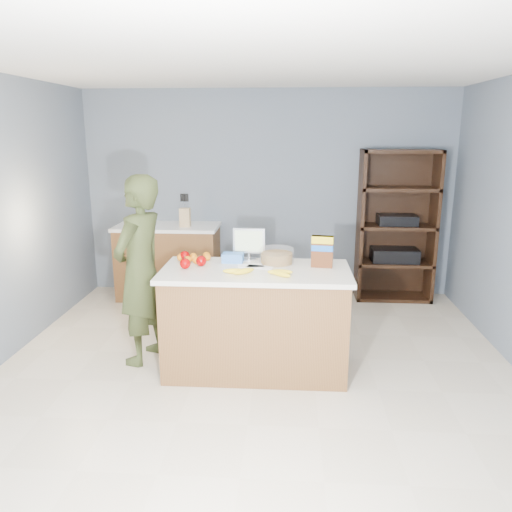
# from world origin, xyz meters

# --- Properties ---
(floor) EXTENTS (4.50, 5.00, 0.02)m
(floor) POSITION_xyz_m (0.00, 0.00, 0.00)
(floor) COLOR beige
(floor) RESTS_ON ground
(walls) EXTENTS (4.52, 5.02, 2.51)m
(walls) POSITION_xyz_m (0.00, 0.00, 1.65)
(walls) COLOR slate
(walls) RESTS_ON ground
(counter_peninsula) EXTENTS (1.56, 0.76, 0.90)m
(counter_peninsula) POSITION_xyz_m (0.00, 0.30, 0.42)
(counter_peninsula) COLOR brown
(counter_peninsula) RESTS_ON ground
(back_cabinet) EXTENTS (1.24, 0.62, 0.90)m
(back_cabinet) POSITION_xyz_m (-1.20, 2.20, 0.45)
(back_cabinet) COLOR brown
(back_cabinet) RESTS_ON ground
(shelving_unit) EXTENTS (0.90, 0.40, 1.80)m
(shelving_unit) POSITION_xyz_m (1.55, 2.35, 0.86)
(shelving_unit) COLOR black
(shelving_unit) RESTS_ON ground
(person) EXTENTS (0.56, 0.70, 1.66)m
(person) POSITION_xyz_m (-1.01, 0.44, 0.83)
(person) COLOR #31391B
(person) RESTS_ON ground
(knife_block) EXTENTS (0.12, 0.10, 0.31)m
(knife_block) POSITION_xyz_m (-0.96, 2.12, 1.02)
(knife_block) COLOR tan
(knife_block) RESTS_ON back_cabinet
(envelopes) EXTENTS (0.32, 0.19, 0.00)m
(envelopes) POSITION_xyz_m (-0.01, 0.38, 0.90)
(envelopes) COLOR white
(envelopes) RESTS_ON counter_peninsula
(bananas) EXTENTS (0.56, 0.22, 0.04)m
(bananas) POSITION_xyz_m (0.04, 0.14, 0.92)
(bananas) COLOR yellow
(bananas) RESTS_ON counter_peninsula
(apples) EXTENTS (0.26, 0.34, 0.09)m
(apples) POSITION_xyz_m (-0.56, 0.39, 0.94)
(apples) COLOR #940002
(apples) RESTS_ON counter_peninsula
(oranges) EXTENTS (0.29, 0.23, 0.06)m
(oranges) POSITION_xyz_m (-0.56, 0.52, 0.93)
(oranges) COLOR orange
(oranges) RESTS_ON counter_peninsula
(blue_carton) EXTENTS (0.19, 0.13, 0.08)m
(blue_carton) POSITION_xyz_m (-0.21, 0.51, 0.94)
(blue_carton) COLOR blue
(blue_carton) RESTS_ON counter_peninsula
(salad_bowl) EXTENTS (0.30, 0.30, 0.13)m
(salad_bowl) POSITION_xyz_m (0.17, 0.51, 0.96)
(salad_bowl) COLOR #267219
(salad_bowl) RESTS_ON counter_peninsula
(tv) EXTENTS (0.28, 0.12, 0.28)m
(tv) POSITION_xyz_m (-0.08, 0.61, 1.06)
(tv) COLOR silver
(tv) RESTS_ON counter_peninsula
(cereal_box) EXTENTS (0.18, 0.09, 0.27)m
(cereal_box) POSITION_xyz_m (0.55, 0.40, 1.05)
(cereal_box) COLOR #592B14
(cereal_box) RESTS_ON counter_peninsula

